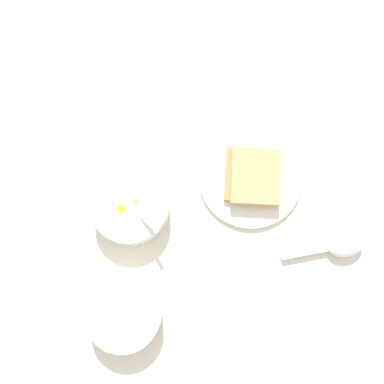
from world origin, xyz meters
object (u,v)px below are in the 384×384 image
congee_bowl (124,314)px  egg_bowl (130,206)px  toast_sandwich (254,176)px  soup_spoon (339,245)px  toast_plate (252,179)px

congee_bowl → egg_bowl: bearing=-41.5°
toast_sandwich → soup_spoon: 0.21m
egg_bowl → toast_plate: bearing=-116.4°
soup_spoon → congee_bowl: bearing=67.4°
egg_bowl → toast_sandwich: 0.25m
toast_plate → congee_bowl: size_ratio=1.52×
soup_spoon → toast_plate: bearing=10.9°
toast_plate → toast_sandwich: bearing=-97.8°
toast_plate → soup_spoon: size_ratio=1.31×
soup_spoon → congee_bowl: (0.16, 0.39, 0.01)m
congee_bowl → soup_spoon: bearing=-112.6°
toast_plate → congee_bowl: (-0.04, 0.35, 0.02)m
egg_bowl → toast_plate: size_ratio=0.76×
soup_spoon → toast_sandwich: bearing=10.3°
egg_bowl → soup_spoon: 0.40m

